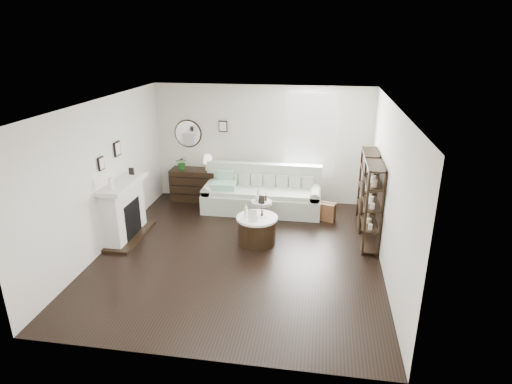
% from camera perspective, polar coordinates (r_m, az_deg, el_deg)
% --- Properties ---
extents(room, '(5.50, 5.50, 5.50)m').
position_cam_1_polar(room, '(9.76, 5.03, 7.51)').
color(room, black).
rests_on(room, ground).
extents(fireplace, '(0.50, 1.40, 1.84)m').
position_cam_1_polar(fireplace, '(8.62, -17.14, -2.50)').
color(fireplace, silver).
rests_on(fireplace, ground).
extents(shelf_unit_far, '(0.30, 0.80, 1.60)m').
position_cam_1_polar(shelf_unit_far, '(8.90, 14.62, 0.30)').
color(shelf_unit_far, black).
rests_on(shelf_unit_far, ground).
extents(shelf_unit_near, '(0.30, 0.80, 1.60)m').
position_cam_1_polar(shelf_unit_near, '(8.07, 15.15, -1.87)').
color(shelf_unit_near, black).
rests_on(shelf_unit_near, ground).
extents(sofa, '(2.60, 0.90, 1.01)m').
position_cam_1_polar(sofa, '(9.60, 0.82, -0.52)').
color(sofa, '#A3AD9A').
rests_on(sofa, ground).
extents(quilt, '(0.57, 0.48, 0.14)m').
position_cam_1_polar(quilt, '(9.54, -4.35, 0.93)').
color(quilt, '#268E70').
rests_on(quilt, sofa).
extents(suitcase, '(0.61, 0.37, 0.39)m').
position_cam_1_polar(suitcase, '(9.26, 8.77, -2.49)').
color(suitcase, brown).
rests_on(suitcase, ground).
extents(dresser, '(1.14, 0.49, 0.76)m').
position_cam_1_polar(dresser, '(10.29, -8.08, 1.00)').
color(dresser, black).
rests_on(dresser, ground).
extents(table_lamp, '(0.30, 0.30, 0.36)m').
position_cam_1_polar(table_lamp, '(10.02, -6.42, 3.93)').
color(table_lamp, beige).
rests_on(table_lamp, dresser).
extents(potted_plant, '(0.33, 0.30, 0.32)m').
position_cam_1_polar(potted_plant, '(10.16, -9.84, 3.86)').
color(potted_plant, '#185419').
rests_on(potted_plant, dresser).
extents(drum_table, '(0.78, 0.78, 0.54)m').
position_cam_1_polar(drum_table, '(8.11, 0.13, -5.07)').
color(drum_table, black).
rests_on(drum_table, ground).
extents(pedestal_table, '(0.44, 0.44, 0.53)m').
position_cam_1_polar(pedestal_table, '(8.78, 0.74, -1.53)').
color(pedestal_table, white).
rests_on(pedestal_table, ground).
extents(eiffel_drum, '(0.14, 0.14, 0.20)m').
position_cam_1_polar(eiffel_drum, '(8.00, 0.80, -2.58)').
color(eiffel_drum, black).
rests_on(eiffel_drum, drum_table).
extents(bottle_drum, '(0.06, 0.06, 0.27)m').
position_cam_1_polar(bottle_drum, '(7.90, -1.35, -2.60)').
color(bottle_drum, silver).
rests_on(bottle_drum, drum_table).
extents(card_frame_drum, '(0.17, 0.10, 0.21)m').
position_cam_1_polar(card_frame_drum, '(7.79, -0.48, -3.17)').
color(card_frame_drum, silver).
rests_on(card_frame_drum, drum_table).
extents(eiffel_ped, '(0.13, 0.13, 0.19)m').
position_cam_1_polar(eiffel_ped, '(8.74, 1.33, -0.64)').
color(eiffel_ped, black).
rests_on(eiffel_ped, pedestal_table).
extents(flask_ped, '(0.14, 0.14, 0.25)m').
position_cam_1_polar(flask_ped, '(8.74, 0.27, -0.42)').
color(flask_ped, silver).
rests_on(flask_ped, pedestal_table).
extents(card_frame_ped, '(0.13, 0.08, 0.17)m').
position_cam_1_polar(card_frame_ped, '(8.62, 0.76, -1.02)').
color(card_frame_ped, black).
rests_on(card_frame_ped, pedestal_table).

